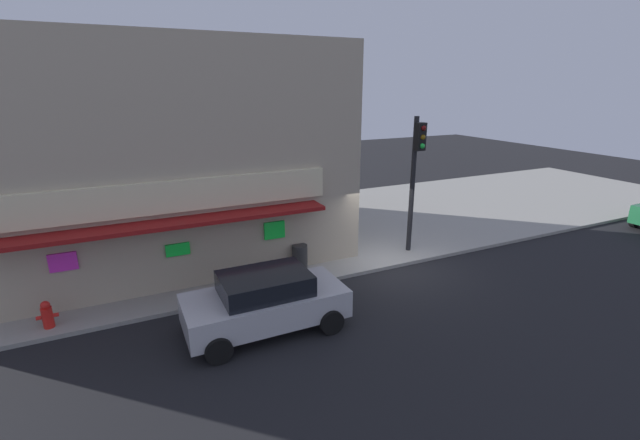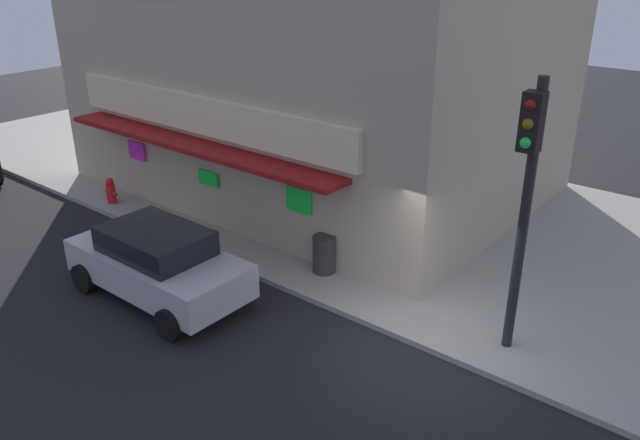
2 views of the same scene
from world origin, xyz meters
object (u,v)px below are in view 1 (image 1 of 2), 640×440
at_px(fire_hydrant, 47,315).
at_px(parked_car_silver, 265,301).
at_px(traffic_light, 415,167).
at_px(trash_can, 300,257).
at_px(pedestrian, 302,228).

xyz_separation_m(fire_hydrant, parked_car_silver, (5.08, -2.28, 0.33)).
bearing_deg(traffic_light, fire_hydrant, -178.18).
relative_size(trash_can, pedestrian, 0.48).
bearing_deg(trash_can, parked_car_silver, -126.93).
height_order(trash_can, parked_car_silver, parked_car_silver).
xyz_separation_m(trash_can, parked_car_silver, (-2.15, -2.87, 0.25)).
distance_m(fire_hydrant, parked_car_silver, 5.58).
distance_m(trash_can, parked_car_silver, 3.60).
xyz_separation_m(trash_can, pedestrian, (0.63, 1.31, 0.54)).
distance_m(trash_can, pedestrian, 1.56).
bearing_deg(fire_hydrant, parked_car_silver, -24.15).
distance_m(traffic_light, fire_hydrant, 11.97).
bearing_deg(traffic_light, pedestrian, 157.87).
bearing_deg(trash_can, pedestrian, 64.32).
xyz_separation_m(pedestrian, parked_car_silver, (-2.79, -4.18, -0.29)).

